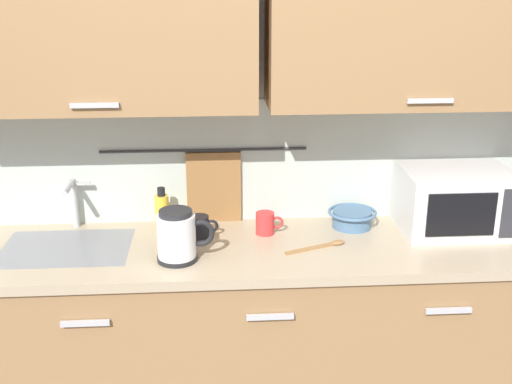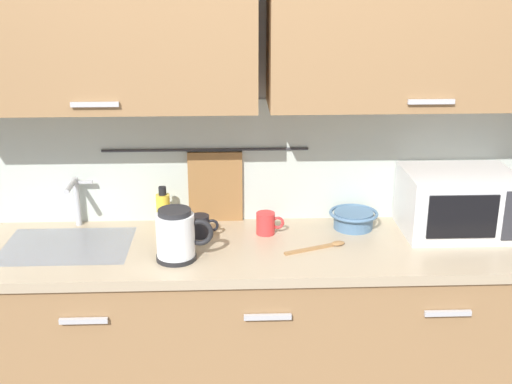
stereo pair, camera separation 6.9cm
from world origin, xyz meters
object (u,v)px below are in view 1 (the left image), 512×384
at_px(mug_by_kettle, 266,223).
at_px(wooden_spoon, 323,246).
at_px(dish_soap_bottle, 162,212).
at_px(microwave, 455,200).
at_px(mixing_bowl, 352,217).
at_px(mug_near_sink, 200,227).
at_px(electric_kettle, 178,236).

relative_size(mug_by_kettle, wooden_spoon, 0.45).
relative_size(dish_soap_bottle, mug_by_kettle, 1.63).
height_order(microwave, mug_by_kettle, microwave).
xyz_separation_m(mixing_bowl, wooden_spoon, (-0.16, -0.21, -0.04)).
distance_m(microwave, dish_soap_bottle, 1.26).
xyz_separation_m(dish_soap_bottle, mug_by_kettle, (0.44, -0.07, -0.04)).
xyz_separation_m(dish_soap_bottle, wooden_spoon, (0.66, -0.22, -0.08)).
bearing_deg(mug_by_kettle, mug_near_sink, -175.98).
bearing_deg(electric_kettle, mixing_bowl, 21.38).
bearing_deg(mug_by_kettle, microwave, -0.57).
bearing_deg(wooden_spoon, mixing_bowl, 51.88).
xyz_separation_m(microwave, wooden_spoon, (-0.60, -0.15, -0.13)).
height_order(mug_near_sink, mixing_bowl, mug_near_sink).
bearing_deg(mug_near_sink, dish_soap_bottle, 152.40).
distance_m(microwave, mug_near_sink, 1.10).
bearing_deg(mixing_bowl, mug_by_kettle, -172.69).
bearing_deg(microwave, mug_by_kettle, 179.43).
relative_size(microwave, mug_near_sink, 3.83).
distance_m(mug_near_sink, mug_by_kettle, 0.28).
bearing_deg(mug_by_kettle, mixing_bowl, 7.31).
xyz_separation_m(microwave, mug_by_kettle, (-0.82, 0.01, -0.09)).
height_order(dish_soap_bottle, mug_by_kettle, dish_soap_bottle).
relative_size(dish_soap_bottle, mixing_bowl, 0.92).
bearing_deg(microwave, dish_soap_bottle, 176.65).
distance_m(electric_kettle, wooden_spoon, 0.60).
relative_size(mug_near_sink, mug_by_kettle, 1.00).
height_order(mug_near_sink, mug_by_kettle, same).
relative_size(electric_kettle, mug_by_kettle, 1.89).
bearing_deg(mixing_bowl, microwave, -7.57).
xyz_separation_m(electric_kettle, wooden_spoon, (0.58, 0.08, -0.10)).
relative_size(electric_kettle, mixing_bowl, 1.06).
bearing_deg(electric_kettle, microwave, 11.28).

